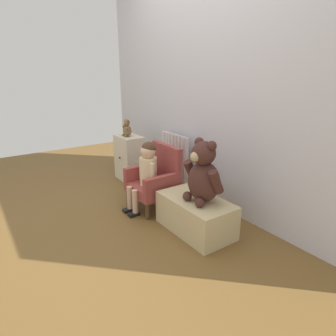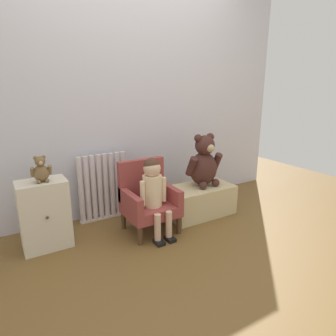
{
  "view_description": "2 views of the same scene",
  "coord_description": "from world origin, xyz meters",
  "px_view_note": "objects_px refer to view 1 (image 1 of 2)",
  "views": [
    {
      "loc": [
        2.31,
        -0.94,
        1.37
      ],
      "look_at": [
        0.13,
        0.56,
        0.48
      ],
      "focal_mm": 32.0,
      "sensor_mm": 36.0,
      "label": 1
    },
    {
      "loc": [
        -1.25,
        -1.71,
        1.31
      ],
      "look_at": [
        0.13,
        0.59,
        0.55
      ],
      "focal_mm": 32.0,
      "sensor_mm": 36.0,
      "label": 2
    }
  ],
  "objects_px": {
    "child_armchair": "(156,179)",
    "large_teddy_bear": "(203,175)",
    "low_bench": "(195,215)",
    "radiator": "(175,163)",
    "small_teddy_bear": "(127,129)",
    "small_dresser": "(130,158)",
    "child_figure": "(146,167)"
  },
  "relations": [
    {
      "from": "child_figure",
      "to": "large_teddy_bear",
      "type": "distance_m",
      "value": 0.69
    },
    {
      "from": "radiator",
      "to": "low_bench",
      "type": "height_order",
      "value": "radiator"
    },
    {
      "from": "small_teddy_bear",
      "to": "large_teddy_bear",
      "type": "bearing_deg",
      "value": -3.23
    },
    {
      "from": "large_teddy_bear",
      "to": "small_teddy_bear",
      "type": "height_order",
      "value": "large_teddy_bear"
    },
    {
      "from": "radiator",
      "to": "large_teddy_bear",
      "type": "relative_size",
      "value": 1.24
    },
    {
      "from": "radiator",
      "to": "small_teddy_bear",
      "type": "xyz_separation_m",
      "value": [
        -0.58,
        -0.3,
        0.34
      ]
    },
    {
      "from": "child_figure",
      "to": "low_bench",
      "type": "relative_size",
      "value": 1.01
    },
    {
      "from": "low_bench",
      "to": "large_teddy_bear",
      "type": "xyz_separation_m",
      "value": [
        0.06,
        0.02,
        0.39
      ]
    },
    {
      "from": "child_figure",
      "to": "small_teddy_bear",
      "type": "distance_m",
      "value": 0.91
    },
    {
      "from": "low_bench",
      "to": "large_teddy_bear",
      "type": "distance_m",
      "value": 0.39
    },
    {
      "from": "small_dresser",
      "to": "child_figure",
      "type": "relative_size",
      "value": 0.82
    },
    {
      "from": "child_armchair",
      "to": "large_teddy_bear",
      "type": "bearing_deg",
      "value": 3.52
    },
    {
      "from": "child_armchair",
      "to": "child_figure",
      "type": "distance_m",
      "value": 0.19
    },
    {
      "from": "child_armchair",
      "to": "large_teddy_bear",
      "type": "relative_size",
      "value": 1.2
    },
    {
      "from": "child_armchair",
      "to": "low_bench",
      "type": "relative_size",
      "value": 0.93
    },
    {
      "from": "radiator",
      "to": "small_teddy_bear",
      "type": "height_order",
      "value": "small_teddy_bear"
    },
    {
      "from": "radiator",
      "to": "small_dresser",
      "type": "height_order",
      "value": "radiator"
    },
    {
      "from": "small_dresser",
      "to": "low_bench",
      "type": "distance_m",
      "value": 1.48
    },
    {
      "from": "radiator",
      "to": "small_teddy_bear",
      "type": "relative_size",
      "value": 3.14
    },
    {
      "from": "large_teddy_bear",
      "to": "child_figure",
      "type": "bearing_deg",
      "value": -167.14
    },
    {
      "from": "small_dresser",
      "to": "child_figure",
      "type": "xyz_separation_m",
      "value": [
        0.87,
        -0.26,
        0.16
      ]
    },
    {
      "from": "child_figure",
      "to": "low_bench",
      "type": "distance_m",
      "value": 0.69
    },
    {
      "from": "large_teddy_bear",
      "to": "small_teddy_bear",
      "type": "relative_size",
      "value": 2.53
    },
    {
      "from": "small_dresser",
      "to": "child_armchair",
      "type": "xyz_separation_m",
      "value": [
        0.87,
        -0.15,
        0.01
      ]
    },
    {
      "from": "child_armchair",
      "to": "large_teddy_bear",
      "type": "xyz_separation_m",
      "value": [
        0.66,
        0.04,
        0.24
      ]
    },
    {
      "from": "radiator",
      "to": "child_figure",
      "type": "relative_size",
      "value": 0.95
    },
    {
      "from": "child_figure",
      "to": "large_teddy_bear",
      "type": "height_order",
      "value": "large_teddy_bear"
    },
    {
      "from": "child_figure",
      "to": "large_teddy_bear",
      "type": "relative_size",
      "value": 1.31
    },
    {
      "from": "child_figure",
      "to": "small_teddy_bear",
      "type": "height_order",
      "value": "small_teddy_bear"
    },
    {
      "from": "low_bench",
      "to": "radiator",
      "type": "bearing_deg",
      "value": 155.01
    },
    {
      "from": "low_bench",
      "to": "small_teddy_bear",
      "type": "distance_m",
      "value": 1.55
    },
    {
      "from": "child_figure",
      "to": "small_teddy_bear",
      "type": "xyz_separation_m",
      "value": [
        -0.86,
        0.24,
        0.21
      ]
    }
  ]
}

